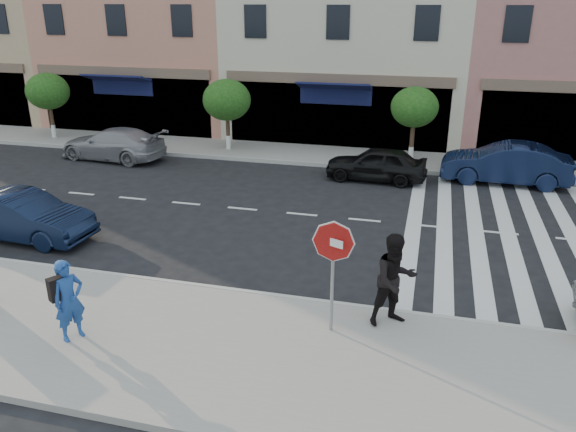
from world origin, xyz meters
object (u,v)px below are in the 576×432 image
at_px(photographer, 69,300).
at_px(car_far_mid, 376,164).
at_px(car_near_mid, 22,216).
at_px(walker, 395,280).
at_px(car_far_left, 113,144).
at_px(stop_sign, 333,252).
at_px(car_far_right, 505,163).

bearing_deg(photographer, car_far_mid, 10.01).
distance_m(car_near_mid, car_far_mid, 12.17).
distance_m(walker, car_near_mid, 10.77).
bearing_deg(car_far_left, photographer, 33.77).
bearing_deg(stop_sign, car_far_left, 160.16).
bearing_deg(car_near_mid, stop_sign, -103.61).
bearing_deg(stop_sign, photographer, -138.50).
xyz_separation_m(stop_sign, walker, (1.17, 0.62, -0.75)).
bearing_deg(walker, stop_sign, 174.60).
height_order(car_near_mid, car_far_mid, car_near_mid).
height_order(walker, car_far_mid, walker).
relative_size(walker, car_far_left, 0.43).
height_order(car_near_mid, car_far_left, car_near_mid).
distance_m(stop_sign, car_far_mid, 10.94).
height_order(stop_sign, car_far_left, stop_sign).
xyz_separation_m(car_near_mid, car_far_left, (-2.11, 8.30, -0.00)).
height_order(stop_sign, photographer, stop_sign).
relative_size(stop_sign, car_far_right, 0.52).
height_order(stop_sign, car_near_mid, stop_sign).
bearing_deg(car_far_mid, car_far_right, 103.21).
distance_m(car_far_left, car_far_right, 15.83).
xyz_separation_m(photographer, car_far_right, (9.19, 13.25, -0.23)).
relative_size(stop_sign, photographer, 1.43).
relative_size(walker, car_far_right, 0.43).
relative_size(photographer, car_far_right, 0.36).
relative_size(stop_sign, car_far_mid, 0.63).
height_order(car_far_left, car_far_right, car_far_right).
height_order(photographer, car_far_right, photographer).
relative_size(car_far_left, car_far_right, 1.01).
distance_m(photographer, car_far_left, 14.21).
bearing_deg(car_far_left, car_far_right, 98.43).
bearing_deg(car_near_mid, walker, -98.70).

